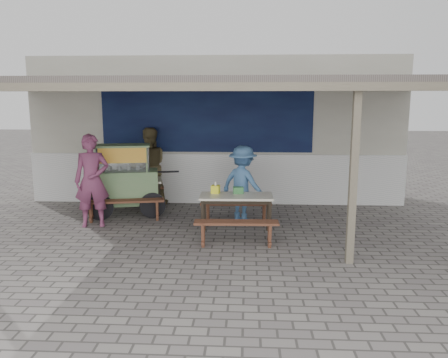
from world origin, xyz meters
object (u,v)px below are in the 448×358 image
object	(u,v)px
vendor_cart	(126,177)
patron_street_side	(92,181)
condiment_bowl	(124,179)
table_left	(126,183)
bench_left_street	(124,205)
donation_box	(238,190)
bench_right_street	(236,228)
table_right	(236,200)
bench_right_wall	(236,208)
patron_right_table	(243,184)
condiment_jar	(146,176)
bench_left_wall	(129,192)
patron_wall_side	(149,166)
tissue_box	(216,189)

from	to	relation	value
vendor_cart	patron_street_side	world-z (taller)	patron_street_side
condiment_bowl	table_left	bearing A→B (deg)	-32.59
bench_left_street	donation_box	bearing A→B (deg)	-26.05
bench_left_street	bench_right_street	bearing A→B (deg)	-43.38
table_right	condiment_bowl	xyz separation A→B (m)	(-2.52, 1.49, 0.10)
bench_right_wall	patron_right_table	distance (m)	0.55
table_left	patron_right_table	world-z (taller)	patron_right_table
bench_right_wall	condiment_jar	xyz separation A→B (m)	(-2.04, 0.98, 0.46)
bench_left_wall	patron_wall_side	world-z (taller)	patron_wall_side
tissue_box	bench_right_wall	bearing A→B (deg)	55.22
bench_right_street	donation_box	xyz separation A→B (m)	(0.01, 0.85, 0.48)
vendor_cart	donation_box	bearing A→B (deg)	-37.16
patron_right_table	condiment_jar	distance (m)	2.27
bench_right_street	bench_right_wall	xyz separation A→B (m)	(-0.04, 1.39, 0.00)
patron_right_table	condiment_jar	size ratio (longest dim) A/B	16.24
vendor_cart	tissue_box	world-z (taller)	vendor_cart
table_left	bench_left_street	distance (m)	0.75
patron_street_side	patron_wall_side	world-z (taller)	patron_wall_side
vendor_cart	condiment_bowl	xyz separation A→B (m)	(-0.11, 0.19, -0.06)
patron_right_table	vendor_cart	bearing A→B (deg)	26.48
table_right	condiment_jar	distance (m)	2.66
table_left	bench_left_wall	world-z (taller)	table_left
bench_left_wall	table_right	distance (m)	3.35
vendor_cart	patron_street_side	xyz separation A→B (m)	(-0.42, -0.87, 0.08)
tissue_box	bench_left_wall	bearing A→B (deg)	138.34
bench_right_wall	tissue_box	size ratio (longest dim) A/B	9.71
table_left	vendor_cart	bearing A→B (deg)	-85.58
vendor_cart	patron_wall_side	size ratio (longest dim) A/B	0.99
bench_right_street	condiment_bowl	xyz separation A→B (m)	(-2.54, 2.18, 0.43)
patron_street_side	patron_right_table	bearing A→B (deg)	-2.54
bench_right_street	patron_wall_side	size ratio (longest dim) A/B	0.78
bench_left_street	table_right	bearing A→B (deg)	-29.76
bench_left_wall	bench_right_street	world-z (taller)	same
donation_box	condiment_jar	bearing A→B (deg)	143.93
vendor_cart	donation_box	distance (m)	2.70
patron_right_table	patron_wall_side	bearing A→B (deg)	3.00
bench_right_street	patron_street_side	size ratio (longest dim) A/B	0.78
table_left	bench_right_street	distance (m)	3.29
tissue_box	condiment_bowl	size ratio (longest dim) A/B	0.89
bench_right_street	tissue_box	size ratio (longest dim) A/B	9.71
patron_street_side	table_right	bearing A→B (deg)	-22.02
bench_left_wall	bench_right_wall	distance (m)	2.93
bench_left_street	condiment_jar	distance (m)	1.04
bench_left_wall	table_right	world-z (taller)	table_right
bench_left_street	patron_right_table	bearing A→B (deg)	-6.13
bench_left_street	bench_right_street	distance (m)	2.77
bench_right_wall	condiment_bowl	size ratio (longest dim) A/B	8.65
bench_right_street	patron_right_table	world-z (taller)	patron_right_table
vendor_cart	patron_right_table	bearing A→B (deg)	-18.98
table_left	bench_left_wall	distance (m)	0.75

